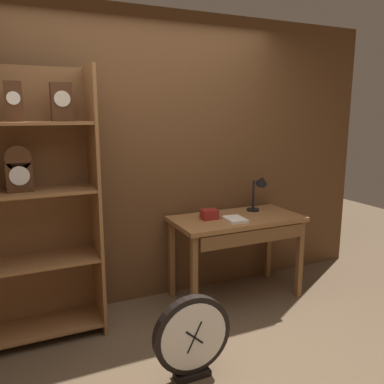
% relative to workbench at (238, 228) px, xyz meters
% --- Properties ---
extents(ground_plane, '(10.00, 10.00, 0.00)m').
position_rel_workbench_xyz_m(ground_plane, '(-0.75, -0.95, -0.68)').
color(ground_plane, brown).
extents(back_wood_panel, '(4.80, 0.05, 2.60)m').
position_rel_workbench_xyz_m(back_wood_panel, '(-0.75, 0.39, 0.62)').
color(back_wood_panel, brown).
rests_on(back_wood_panel, ground).
extents(workbench, '(1.19, 0.60, 0.78)m').
position_rel_workbench_xyz_m(workbench, '(0.00, 0.00, 0.00)').
color(workbench, brown).
rests_on(workbench, ground).
extents(desk_lamp, '(0.20, 0.20, 0.37)m').
position_rel_workbench_xyz_m(desk_lamp, '(0.31, 0.12, 0.34)').
color(desk_lamp, black).
rests_on(desk_lamp, workbench).
extents(toolbox_small, '(0.14, 0.11, 0.09)m').
position_rel_workbench_xyz_m(toolbox_small, '(-0.26, 0.06, 0.15)').
color(toolbox_small, maroon).
rests_on(toolbox_small, workbench).
extents(open_repair_manual, '(0.17, 0.23, 0.02)m').
position_rel_workbench_xyz_m(open_repair_manual, '(-0.08, -0.08, 0.11)').
color(open_repair_manual, silver).
rests_on(open_repair_manual, workbench).
extents(round_clock_large, '(0.53, 0.11, 0.57)m').
position_rel_workbench_xyz_m(round_clock_large, '(-0.86, -0.88, -0.39)').
color(round_clock_large, black).
rests_on(round_clock_large, ground).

